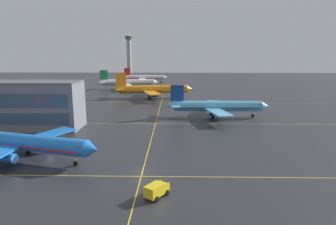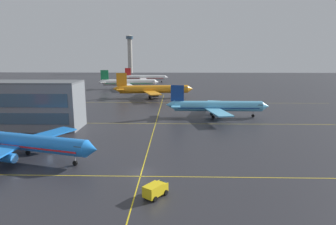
% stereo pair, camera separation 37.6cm
% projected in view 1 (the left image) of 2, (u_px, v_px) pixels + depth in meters
% --- Properties ---
extents(ground_plane, '(600.00, 600.00, 0.00)m').
position_uv_depth(ground_plane, '(142.00, 172.00, 53.88)').
color(ground_plane, '#28282D').
extents(airliner_front_gate, '(33.68, 28.72, 10.64)m').
position_uv_depth(airliner_front_gate, '(23.00, 142.00, 59.74)').
color(airliner_front_gate, blue).
rests_on(airliner_front_gate, ground).
extents(airliner_second_row, '(35.49, 30.74, 11.08)m').
position_uv_depth(airliner_second_row, '(216.00, 106.00, 100.58)').
color(airliner_second_row, '#5BB7E5').
rests_on(airliner_second_row, ground).
extents(airliner_third_row, '(40.09, 34.39, 12.46)m').
position_uv_depth(airliner_third_row, '(152.00, 89.00, 145.13)').
color(airliner_third_row, orange).
rests_on(airliner_third_row, ground).
extents(airliner_far_left_stand, '(38.14, 32.68, 11.85)m').
position_uv_depth(airliner_far_left_stand, '(128.00, 83.00, 182.93)').
color(airliner_far_left_stand, white).
rests_on(airliner_far_left_stand, ground).
extents(airliner_far_right_stand, '(35.44, 30.64, 11.04)m').
position_uv_depth(airliner_far_right_stand, '(144.00, 78.00, 225.81)').
color(airliner_far_right_stand, white).
rests_on(airliner_far_right_stand, ground).
extents(taxiway_markings, '(149.27, 133.54, 0.01)m').
position_uv_depth(taxiway_markings, '(156.00, 124.00, 91.60)').
color(taxiway_markings, yellow).
rests_on(taxiway_markings, ground).
extents(service_truck_red_van, '(3.91, 4.40, 2.10)m').
position_uv_depth(service_truck_red_van, '(157.00, 189.00, 44.33)').
color(service_truck_red_van, yellow).
rests_on(service_truck_red_van, ground).
extents(control_tower, '(8.82, 8.82, 43.97)m').
position_uv_depth(control_tower, '(129.00, 51.00, 339.45)').
color(control_tower, '#ADA89E').
rests_on(control_tower, ground).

